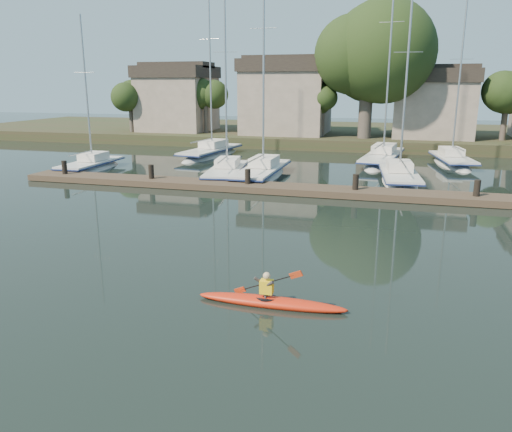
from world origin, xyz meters
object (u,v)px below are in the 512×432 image
(dock, at_px, (300,190))
(sailboat_7, at_px, (451,167))
(kayak, at_px, (271,300))
(sailboat_6, at_px, (382,165))
(sailboat_3, at_px, (399,185))
(sailboat_0, at_px, (92,172))
(sailboat_2, at_px, (262,180))
(sailboat_5, at_px, (211,158))
(sailboat_1, at_px, (227,179))

(dock, height_order, sailboat_7, sailboat_7)
(kayak, xyz_separation_m, sailboat_6, (2.02, 27.39, -0.36))
(dock, xyz_separation_m, sailboat_3, (5.28, 4.80, -0.40))
(sailboat_0, relative_size, sailboat_2, 0.74)
(sailboat_0, bearing_deg, kayak, -47.86)
(sailboat_0, bearing_deg, sailboat_6, 23.16)
(sailboat_2, relative_size, sailboat_3, 1.18)
(sailboat_5, bearing_deg, sailboat_0, -116.18)
(kayak, bearing_deg, sailboat_1, 111.54)
(dock, relative_size, sailboat_2, 2.17)
(sailboat_0, distance_m, sailboat_7, 26.41)
(dock, bearing_deg, sailboat_0, 166.49)
(sailboat_3, height_order, sailboat_6, sailboat_6)
(kayak, height_order, sailboat_3, sailboat_3)
(sailboat_3, xyz_separation_m, sailboat_6, (-1.29, 8.09, -0.01))
(sailboat_0, relative_size, sailboat_6, 0.66)
(sailboat_6, bearing_deg, sailboat_7, 9.56)
(sailboat_1, bearing_deg, sailboat_7, 23.96)
(sailboat_2, xyz_separation_m, sailboat_5, (-6.72, 8.38, -0.00))
(sailboat_1, height_order, sailboat_3, sailboat_1)
(sailboat_7, bearing_deg, sailboat_6, 173.99)
(sailboat_0, distance_m, sailboat_2, 12.36)
(sailboat_5, distance_m, sailboat_6, 13.99)
(sailboat_0, distance_m, sailboat_6, 21.64)
(sailboat_0, relative_size, sailboat_3, 0.87)
(sailboat_3, xyz_separation_m, sailboat_5, (-15.27, 7.76, -0.00))
(sailboat_2, relative_size, sailboat_5, 0.98)
(sailboat_7, bearing_deg, sailboat_1, -156.11)
(sailboat_5, distance_m, sailboat_7, 19.06)
(kayak, height_order, sailboat_0, sailboat_0)
(dock, xyz_separation_m, sailboat_0, (-15.63, 3.76, -0.39))
(sailboat_2, bearing_deg, sailboat_0, -178.22)
(sailboat_6, bearing_deg, sailboat_0, -148.29)
(dock, height_order, sailboat_2, sailboat_2)
(dock, distance_m, sailboat_5, 16.06)
(kayak, height_order, dock, kayak)
(sailboat_2, relative_size, sailboat_7, 1.19)
(dock, bearing_deg, sailboat_5, 128.49)
(dock, bearing_deg, sailboat_2, 128.06)
(kayak, distance_m, sailboat_1, 19.75)
(sailboat_3, bearing_deg, sailboat_7, 60.16)
(kayak, height_order, sailboat_1, sailboat_1)
(sailboat_1, bearing_deg, sailboat_3, -3.20)
(kayak, xyz_separation_m, sailboat_3, (3.30, 19.30, -0.36))
(sailboat_5, xyz_separation_m, sailboat_7, (19.05, 0.57, 0.00))
(sailboat_3, bearing_deg, sailboat_2, 178.70)
(dock, distance_m, sailboat_7, 15.96)
(kayak, bearing_deg, sailboat_5, 112.95)
(dock, height_order, sailboat_0, sailboat_0)
(sailboat_2, bearing_deg, sailboat_7, 35.78)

